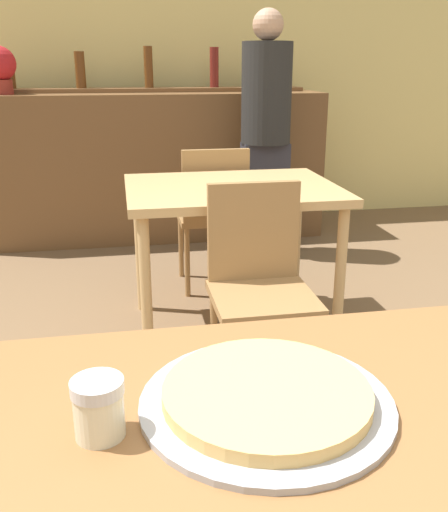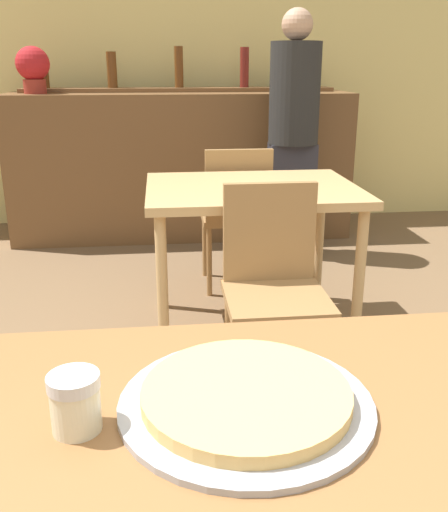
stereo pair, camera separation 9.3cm
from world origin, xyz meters
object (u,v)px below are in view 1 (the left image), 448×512
at_px(chair_far_side_back, 213,209).
at_px(cheese_shaker, 99,408).
at_px(pizza_tray, 266,397).
at_px(chair_far_side_front, 259,276).
at_px(person_standing, 266,128).

xyz_separation_m(chair_far_side_back, cheese_shaker, (-0.58, -2.46, 0.32)).
relative_size(pizza_tray, cheese_shaker, 4.46).
height_order(chair_far_side_front, cheese_shaker, same).
bearing_deg(pizza_tray, chair_far_side_front, 76.67).
distance_m(pizza_tray, cheese_shaker, 0.28).
xyz_separation_m(chair_far_side_front, pizza_tray, (-0.31, -1.29, 0.28)).
bearing_deg(person_standing, pizza_tray, -104.28).
distance_m(chair_far_side_back, pizza_tray, 2.46).
height_order(cheese_shaker, person_standing, person_standing).
distance_m(chair_far_side_back, person_standing, 0.90).
bearing_deg(cheese_shaker, person_standing, 71.23).
distance_m(chair_far_side_back, cheese_shaker, 2.54).
relative_size(chair_far_side_front, person_standing, 0.52).
relative_size(chair_far_side_back, cheese_shaker, 9.04).
xyz_separation_m(cheese_shaker, person_standing, (1.06, 3.11, 0.08)).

